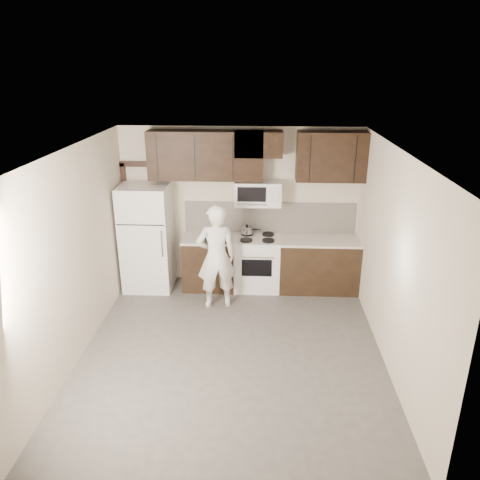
# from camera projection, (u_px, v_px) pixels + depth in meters

# --- Properties ---
(floor) EXTENTS (4.50, 4.50, 0.00)m
(floor) POSITION_uv_depth(u_px,v_px,m) (232.00, 351.00, 6.33)
(floor) COLOR #4E4C49
(floor) RESTS_ON ground
(back_wall) EXTENTS (4.00, 0.00, 4.00)m
(back_wall) POSITION_uv_depth(u_px,v_px,m) (240.00, 207.00, 7.95)
(back_wall) COLOR beige
(back_wall) RESTS_ON ground
(ceiling) EXTENTS (4.50, 4.50, 0.00)m
(ceiling) POSITION_uv_depth(u_px,v_px,m) (231.00, 151.00, 5.37)
(ceiling) COLOR white
(ceiling) RESTS_ON back_wall
(counter_run) EXTENTS (2.95, 0.64, 0.91)m
(counter_run) POSITION_uv_depth(u_px,v_px,m) (275.00, 263.00, 7.95)
(counter_run) COLOR black
(counter_run) RESTS_ON floor
(stove) EXTENTS (0.76, 0.66, 0.94)m
(stove) POSITION_uv_depth(u_px,v_px,m) (257.00, 263.00, 7.96)
(stove) COLOR white
(stove) RESTS_ON floor
(backsplash) EXTENTS (2.90, 0.02, 0.54)m
(backsplash) POSITION_uv_depth(u_px,v_px,m) (270.00, 217.00, 7.98)
(backsplash) COLOR silver
(backsplash) RESTS_ON counter_run
(upper_cabinets) EXTENTS (3.48, 0.35, 0.78)m
(upper_cabinets) POSITION_uv_depth(u_px,v_px,m) (253.00, 154.00, 7.44)
(upper_cabinets) COLOR black
(upper_cabinets) RESTS_ON back_wall
(microwave) EXTENTS (0.76, 0.42, 0.40)m
(microwave) POSITION_uv_depth(u_px,v_px,m) (258.00, 193.00, 7.65)
(microwave) COLOR white
(microwave) RESTS_ON upper_cabinets
(refrigerator) EXTENTS (0.80, 0.76, 1.80)m
(refrigerator) POSITION_uv_depth(u_px,v_px,m) (147.00, 238.00, 7.85)
(refrigerator) COLOR white
(refrigerator) RESTS_ON floor
(door_trim) EXTENTS (0.50, 0.08, 2.12)m
(door_trim) POSITION_uv_depth(u_px,v_px,m) (129.00, 212.00, 8.04)
(door_trim) COLOR black
(door_trim) RESTS_ON floor
(saucepan) EXTENTS (0.33, 0.19, 0.18)m
(saucepan) POSITION_uv_depth(u_px,v_px,m) (247.00, 231.00, 7.92)
(saucepan) COLOR silver
(saucepan) RESTS_ON stove
(baking_tray) EXTENTS (0.42, 0.32, 0.02)m
(baking_tray) POSITION_uv_depth(u_px,v_px,m) (217.00, 240.00, 7.70)
(baking_tray) COLOR black
(baking_tray) RESTS_ON counter_run
(pizza) EXTENTS (0.29, 0.29, 0.02)m
(pizza) POSITION_uv_depth(u_px,v_px,m) (217.00, 238.00, 7.69)
(pizza) COLOR #CEB38A
(pizza) RESTS_ON baking_tray
(person) EXTENTS (0.69, 0.54, 1.68)m
(person) POSITION_uv_depth(u_px,v_px,m) (216.00, 257.00, 7.22)
(person) COLOR white
(person) RESTS_ON floor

